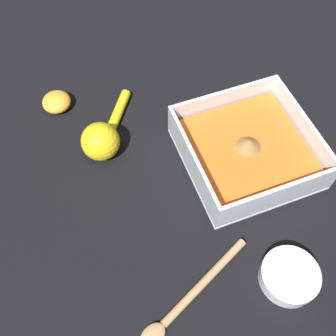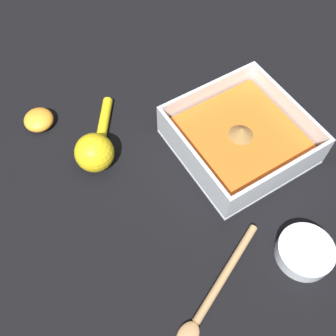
{
  "view_description": "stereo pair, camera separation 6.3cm",
  "coord_description": "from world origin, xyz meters",
  "px_view_note": "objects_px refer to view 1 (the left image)",
  "views": [
    {
      "loc": [
        0.29,
        -0.25,
        0.57
      ],
      "look_at": [
        -0.02,
        -0.13,
        0.03
      ],
      "focal_mm": 42.0,
      "sensor_mm": 36.0,
      "label": 1
    },
    {
      "loc": [
        0.26,
        -0.3,
        0.57
      ],
      "look_at": [
        -0.02,
        -0.13,
        0.03
      ],
      "focal_mm": 42.0,
      "sensor_mm": 36.0,
      "label": 2
    }
  ],
  "objects_px": {
    "lemon_squeezer": "(102,138)",
    "wooden_spoon": "(189,297)",
    "square_dish": "(247,152)",
    "spice_bowl": "(289,276)",
    "lemon_half": "(57,102)"
  },
  "relations": [
    {
      "from": "spice_bowl",
      "to": "lemon_half",
      "type": "xyz_separation_m",
      "value": [
        -0.44,
        -0.24,
        0.0
      ]
    },
    {
      "from": "spice_bowl",
      "to": "lemon_half",
      "type": "bearing_deg",
      "value": -151.13
    },
    {
      "from": "square_dish",
      "to": "spice_bowl",
      "type": "height_order",
      "value": "square_dish"
    },
    {
      "from": "square_dish",
      "to": "wooden_spoon",
      "type": "relative_size",
      "value": 1.04
    },
    {
      "from": "spice_bowl",
      "to": "lemon_squeezer",
      "type": "distance_m",
      "value": 0.37
    },
    {
      "from": "lemon_squeezer",
      "to": "wooden_spoon",
      "type": "bearing_deg",
      "value": 43.36
    },
    {
      "from": "spice_bowl",
      "to": "lemon_half",
      "type": "height_order",
      "value": "lemon_half"
    },
    {
      "from": "square_dish",
      "to": "wooden_spoon",
      "type": "distance_m",
      "value": 0.26
    },
    {
      "from": "square_dish",
      "to": "lemon_half",
      "type": "distance_m",
      "value": 0.36
    },
    {
      "from": "spice_bowl",
      "to": "lemon_squeezer",
      "type": "xyz_separation_m",
      "value": [
        -0.32,
        -0.19,
        0.02
      ]
    },
    {
      "from": "square_dish",
      "to": "lemon_half",
      "type": "xyz_separation_m",
      "value": [
        -0.23,
        -0.28,
        -0.01
      ]
    },
    {
      "from": "lemon_squeezer",
      "to": "spice_bowl",
      "type": "bearing_deg",
      "value": 65.67
    },
    {
      "from": "lemon_half",
      "to": "wooden_spoon",
      "type": "relative_size",
      "value": 0.27
    },
    {
      "from": "lemon_squeezer",
      "to": "wooden_spoon",
      "type": "height_order",
      "value": "lemon_squeezer"
    },
    {
      "from": "spice_bowl",
      "to": "wooden_spoon",
      "type": "xyz_separation_m",
      "value": [
        -0.02,
        -0.14,
        -0.01
      ]
    }
  ]
}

